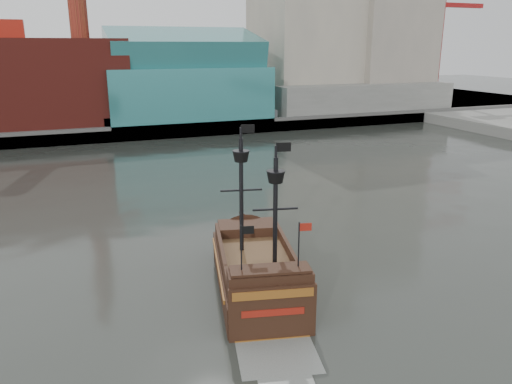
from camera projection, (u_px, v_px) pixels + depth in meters
name	position (u px, v px, depth m)	size (l,w,h in m)	color
ground	(300.00, 312.00, 31.02)	(400.00, 400.00, 0.00)	#242722
promenade_far	(121.00, 114.00, 112.94)	(220.00, 60.00, 2.00)	slate
seawall	(141.00, 133.00, 86.49)	(220.00, 1.00, 2.60)	#4C4C49
skyline	(143.00, 1.00, 101.43)	(149.00, 45.00, 62.00)	brown
crane_a	(438.00, 32.00, 126.25)	(22.50, 4.00, 32.25)	slate
crane_b	(440.00, 46.00, 139.54)	(19.10, 4.00, 26.25)	slate
pirate_ship	(257.00, 275.00, 33.50)	(8.08, 16.40, 11.79)	black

